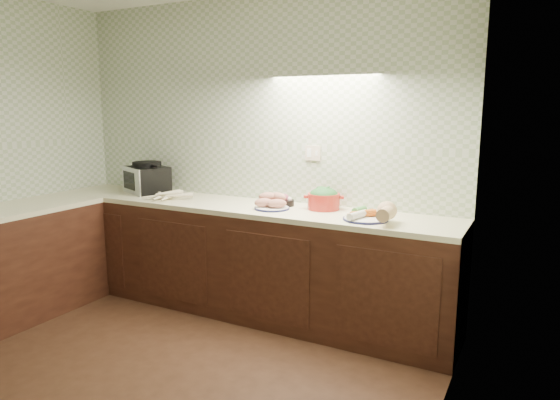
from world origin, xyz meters
The scene contains 8 objects.
room centered at (0.00, 0.00, 1.63)m, with size 3.60×3.60×2.60m.
counter centered at (-0.68, 0.68, 0.45)m, with size 3.60×3.60×0.90m.
toaster_oven centered at (-1.05, 1.60, 1.03)m, with size 0.50×0.45×0.29m.
parsnip_pile centered at (-0.60, 1.42, 0.93)m, with size 0.30×0.40×0.08m.
sweet_potato_plate centered at (0.35, 1.46, 0.95)m, with size 0.28×0.28×0.13m.
onion_bowl centered at (0.39, 1.62, 0.94)m, with size 0.13×0.13×0.10m.
dutch_oven centered at (0.72, 1.64, 0.98)m, with size 0.32×0.32×0.17m.
veg_plate centered at (1.20, 1.43, 0.95)m, with size 0.40×0.33×0.15m.
Camera 1 is at (2.19, -1.88, 1.67)m, focal length 32.00 mm.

